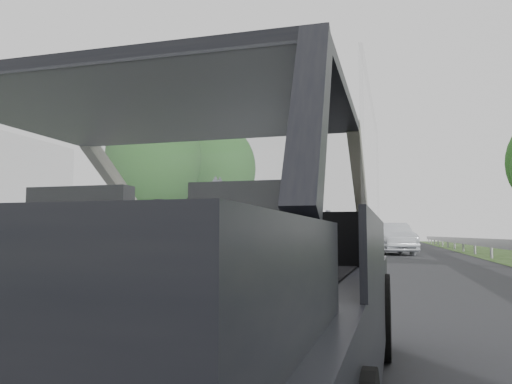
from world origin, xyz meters
The scene contains 9 objects.
subject_car centered at (0.00, 0.00, 0.72)m, with size 1.80×4.00×1.45m, color #222328.
dashboard centered at (0.00, 0.62, 0.85)m, with size 1.58×0.45×0.30m, color black.
driver_seat centered at (-0.40, -0.29, 0.88)m, with size 0.50×0.72×0.42m, color black.
passenger_seat centered at (0.40, -0.29, 0.88)m, with size 0.50×0.72×0.42m, color black.
steering_wheel centered at (-0.40, 0.33, 0.92)m, with size 0.36×0.36×0.04m, color black.
cat centered at (0.13, 0.57, 1.08)m, with size 0.54×0.17×0.24m, color slate.
other_car centered at (0.79, 21.26, 0.71)m, with size 1.72×4.35×1.43m, color #B2B6BF.
tree_5 centered at (-10.62, 20.15, 3.62)m, with size 4.78×4.78×7.24m, color #1F4F19, non-canonical shape.
tree_6 centered at (-9.56, 26.09, 3.79)m, with size 5.00×5.00×7.57m, color #1F4F19, non-canonical shape.
Camera 1 is at (0.97, -2.35, 0.87)m, focal length 35.00 mm.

